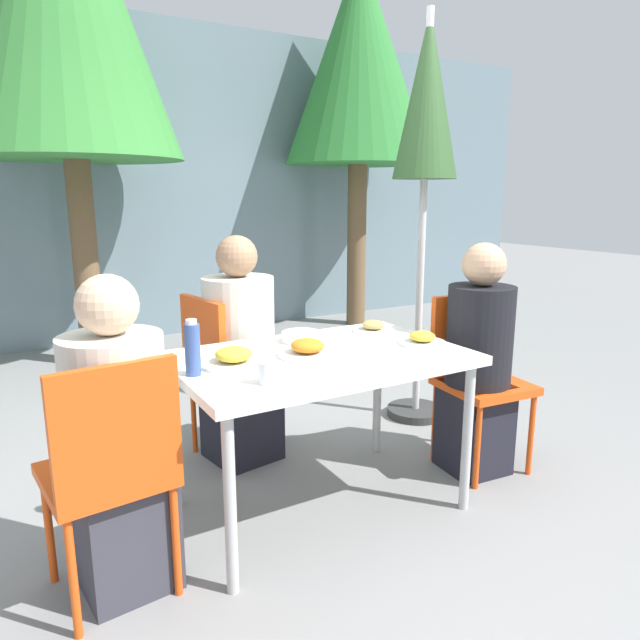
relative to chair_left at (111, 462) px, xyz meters
The scene contains 18 objects.
ground_plane 1.06m from the chair_left, 11.34° to the left, with size 24.00×24.00×0.00m, color gray.
building_facade 4.10m from the chair_left, 76.84° to the left, with size 10.00×0.20×3.00m.
dining_table 0.94m from the chair_left, 11.34° to the left, with size 1.23×0.80×0.72m.
chair_left is the anchor object (origin of this frame).
person_left 0.09m from the chair_left, 64.34° to the left, with size 0.35×0.35×1.14m.
chair_right 1.84m from the chair_left, ahead, with size 0.43×0.43×0.89m.
person_right 1.78m from the chair_left, ahead, with size 0.32×0.32×1.17m.
chair_far 1.12m from the chair_left, 50.56° to the left, with size 0.46×0.46×0.89m.
person_far 1.15m from the chair_left, 46.07° to the left, with size 0.38×0.38×1.19m.
closed_umbrella 2.52m from the chair_left, 22.48° to the left, with size 0.38×0.38×2.41m.
plate_0 0.90m from the chair_left, 12.68° to the left, with size 0.26×0.26×0.07m.
plate_1 0.62m from the chair_left, 22.70° to the left, with size 0.27×0.27×0.07m.
plate_2 1.42m from the chair_left, ahead, with size 0.21×0.21×0.06m.
plate_3 1.42m from the chair_left, 16.57° to the left, with size 0.20×0.20×0.06m.
bottle 0.49m from the chair_left, 26.50° to the left, with size 0.06×0.06×0.22m.
drinking_cup 0.60m from the chair_left, ahead, with size 0.07×0.07×0.08m.
salad_bowl 1.05m from the chair_left, 23.83° to the left, with size 0.18×0.18×0.05m.
tree_behind_right 5.01m from the chair_left, 45.91° to the left, with size 1.50×1.50×3.73m.
Camera 1 is at (-1.19, -2.04, 1.39)m, focal length 32.00 mm.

